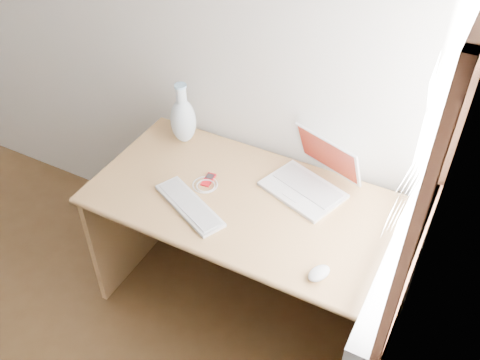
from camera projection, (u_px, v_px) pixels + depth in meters
The scene contains 9 objects.
window at pixel (438, 157), 1.66m from camera, with size 0.11×0.99×1.10m.
desk at pixel (257, 223), 2.50m from camera, with size 1.39×0.70×0.74m.
laptop at pixel (307, 177), 2.34m from camera, with size 0.39×0.38×0.23m.
external_keyboard at pixel (190, 205), 2.27m from camera, with size 0.39×0.27×0.02m.
mouse at pixel (319, 273), 1.98m from camera, with size 0.06×0.10×0.04m, color white.
ipod at pixel (208, 180), 2.40m from camera, with size 0.05×0.09×0.01m.
cable_coil at pixel (205, 185), 2.38m from camera, with size 0.11×0.11×0.01m, color white.
remote at pixel (190, 205), 2.28m from camera, with size 0.03×0.07×0.01m, color white.
vase at pixel (183, 119), 2.55m from camera, with size 0.12×0.12×0.31m.
Camera 1 is at (1.78, -0.14, 2.31)m, focal length 40.00 mm.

